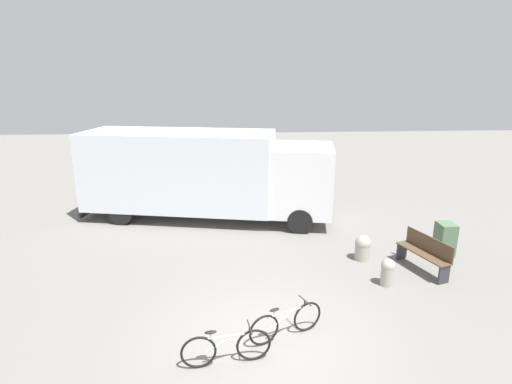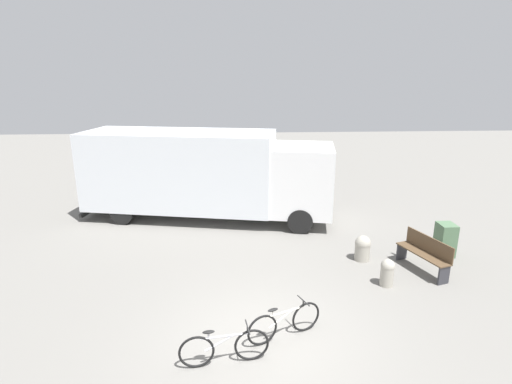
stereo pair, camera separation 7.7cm
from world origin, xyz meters
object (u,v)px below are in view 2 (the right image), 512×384
(bicycle_near, at_px, (224,347))
(bicycle_middle, at_px, (285,322))
(utility_box, at_px, (445,240))
(delivery_truck, at_px, (204,172))
(park_bench, at_px, (425,252))
(bollard_near_bench, at_px, (387,272))
(bollard_far_bench, at_px, (363,247))

(bicycle_near, xyz_separation_m, bicycle_middle, (1.19, 0.70, 0.00))
(bicycle_near, xyz_separation_m, utility_box, (6.38, 4.27, 0.13))
(delivery_truck, relative_size, park_bench, 5.50)
(bollard_near_bench, bearing_deg, bicycle_middle, -145.87)
(bicycle_middle, bearing_deg, delivery_truck, 82.43)
(bollard_far_bench, bearing_deg, utility_box, 4.27)
(delivery_truck, xyz_separation_m, utility_box, (7.21, -3.70, -1.25))
(bicycle_middle, bearing_deg, bollard_far_bench, 28.58)
(bollard_near_bench, distance_m, bollard_far_bench, 1.47)
(bicycle_middle, height_order, bollard_near_bench, bicycle_middle)
(park_bench, xyz_separation_m, utility_box, (1.06, 0.93, -0.05))
(delivery_truck, height_order, utility_box, delivery_truck)
(bollard_far_bench, bearing_deg, bollard_near_bench, -83.75)
(bollard_near_bench, relative_size, utility_box, 0.73)
(bicycle_near, height_order, bollard_near_bench, bicycle_near)
(bicycle_middle, xyz_separation_m, bollard_near_bench, (2.83, 1.92, 0.03))
(park_bench, distance_m, utility_box, 1.41)
(delivery_truck, xyz_separation_m, bicycle_middle, (2.02, -7.27, -1.39))
(park_bench, height_order, utility_box, utility_box)
(park_bench, xyz_separation_m, bollard_far_bench, (-1.45, 0.74, -0.15))
(bollard_far_bench, height_order, utility_box, utility_box)
(bollard_far_bench, xyz_separation_m, utility_box, (2.51, 0.19, 0.10))
(bollard_near_bench, height_order, bollard_far_bench, bollard_far_bench)
(park_bench, relative_size, bicycle_middle, 1.09)
(delivery_truck, relative_size, bollard_far_bench, 12.53)
(bicycle_near, distance_m, bollard_near_bench, 4.80)
(park_bench, bearing_deg, bicycle_middle, 104.79)
(delivery_truck, xyz_separation_m, bicycle_near, (0.83, -7.97, -1.39))
(park_bench, xyz_separation_m, bollard_near_bench, (-1.29, -0.72, -0.15))
(delivery_truck, distance_m, park_bench, 7.79)
(bicycle_middle, xyz_separation_m, utility_box, (5.19, 3.57, 0.13))
(park_bench, xyz_separation_m, bicycle_middle, (-4.13, -2.65, -0.18))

